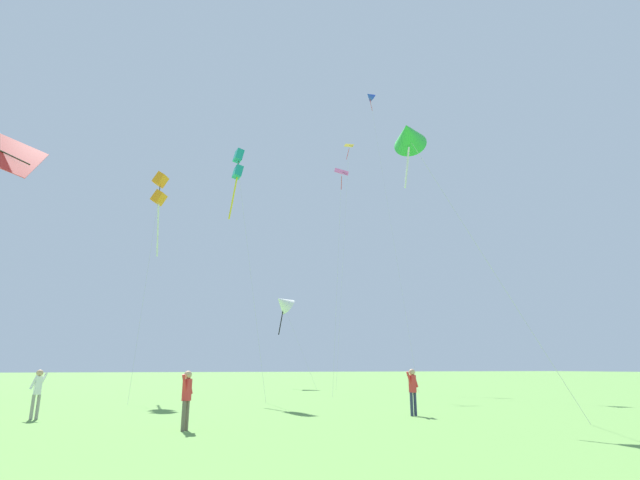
{
  "coord_description": "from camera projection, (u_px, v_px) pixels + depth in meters",
  "views": [
    {
      "loc": [
        2.19,
        -3.84,
        1.68
      ],
      "look_at": [
        12.19,
        24.57,
        9.63
      ],
      "focal_mm": 27.23,
      "sensor_mm": 36.0,
      "label": 1
    }
  ],
  "objects": [
    {
      "name": "kite_yellow_diamond",
      "position": [
        348.0,
        167.0,
        47.78
      ],
      "size": [
        4.17,
        5.55,
        23.82
      ],
      "color": "yellow",
      "rests_on": "ground_plane"
    },
    {
      "name": "kite_orange_box",
      "position": [
        160.0,
        191.0,
        30.99
      ],
      "size": [
        1.12,
        5.66,
        13.85
      ],
      "color": "orange",
      "rests_on": "ground_plane"
    },
    {
      "name": "kite_teal_box",
      "position": [
        238.0,
        166.0,
        31.61
      ],
      "size": [
        1.63,
        5.08,
        15.55
      ],
      "color": "teal",
      "rests_on": "ground_plane"
    },
    {
      "name": "kite_blue_delta",
      "position": [
        370.0,
        97.0,
        45.98
      ],
      "size": [
        2.02,
        9.32,
        27.19
      ],
      "color": "blue",
      "rests_on": "ground_plane"
    },
    {
      "name": "person_in_red_shirt",
      "position": [
        413.0,
        387.0,
        17.66
      ],
      "size": [
        0.53,
        0.22,
        1.64
      ],
      "color": "#2D3351",
      "rests_on": "ground_plane"
    },
    {
      "name": "person_near_tree",
      "position": [
        38.0,
        389.0,
        16.46
      ],
      "size": [
        0.5,
        0.3,
        1.62
      ],
      "color": "gray",
      "rests_on": "ground_plane"
    },
    {
      "name": "kite_pink_low",
      "position": [
        341.0,
        184.0,
        36.32
      ],
      "size": [
        3.05,
        4.46,
        16.55
      ],
      "color": "pink",
      "rests_on": "ground_plane"
    },
    {
      "name": "kite_green_small",
      "position": [
        408.0,
        135.0,
        20.5
      ],
      "size": [
        4.29,
        5.38,
        12.07
      ],
      "color": "green",
      "rests_on": "ground_plane"
    },
    {
      "name": "kite_white_distant",
      "position": [
        283.0,
        303.0,
        43.75
      ],
      "size": [
        2.3,
        6.95,
        8.39
      ],
      "color": "white",
      "rests_on": "ground_plane"
    },
    {
      "name": "person_with_spool",
      "position": [
        187.0,
        394.0,
        13.55
      ],
      "size": [
        0.39,
        0.45,
        1.6
      ],
      "color": "#665B4C",
      "rests_on": "ground_plane"
    }
  ]
}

